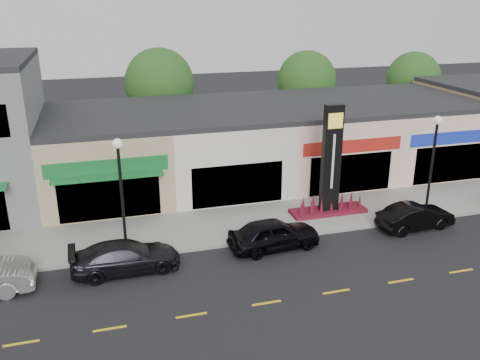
# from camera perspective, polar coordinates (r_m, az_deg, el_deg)

# --- Properties ---
(ground) EXTENTS (120.00, 120.00, 0.00)m
(ground) POSITION_cam_1_polar(r_m,az_deg,el_deg) (23.90, 7.57, -8.62)
(ground) COLOR black
(ground) RESTS_ON ground
(sidewalk) EXTENTS (52.00, 4.30, 0.15)m
(sidewalk) POSITION_cam_1_polar(r_m,az_deg,el_deg) (27.47, 4.01, -4.36)
(sidewalk) COLOR gray
(sidewalk) RESTS_ON ground
(curb) EXTENTS (52.00, 0.20, 0.15)m
(curb) POSITION_cam_1_polar(r_m,az_deg,el_deg) (25.58, 5.72, -6.34)
(curb) COLOR gray
(curb) RESTS_ON ground
(shop_beige) EXTENTS (7.00, 10.85, 4.80)m
(shop_beige) POSITION_cam_1_polar(r_m,az_deg,el_deg) (31.90, -14.93, 2.93)
(shop_beige) COLOR tan
(shop_beige) RESTS_ON ground
(shop_cream) EXTENTS (7.00, 10.01, 4.80)m
(shop_cream) POSITION_cam_1_polar(r_m,az_deg,el_deg) (32.71, -2.60, 4.01)
(shop_cream) COLOR beige
(shop_cream) RESTS_ON ground
(shop_pink_w) EXTENTS (7.00, 10.01, 4.80)m
(shop_pink_w) POSITION_cam_1_polar(r_m,az_deg,el_deg) (34.92, 8.68, 4.83)
(shop_pink_w) COLOR beige
(shop_pink_w) RESTS_ON ground
(shop_pink_e) EXTENTS (7.00, 10.01, 4.80)m
(shop_pink_e) POSITION_cam_1_polar(r_m,az_deg,el_deg) (38.30, 18.32, 5.38)
(shop_pink_e) COLOR beige
(shop_pink_e) RESTS_ON ground
(tree_rear_west) EXTENTS (5.20, 5.20, 7.83)m
(tree_rear_west) POSITION_cam_1_polar(r_m,az_deg,el_deg) (39.42, -9.04, 10.72)
(tree_rear_west) COLOR #382619
(tree_rear_west) RESTS_ON ground
(tree_rear_mid) EXTENTS (4.80, 4.80, 7.29)m
(tree_rear_mid) POSITION_cam_1_polar(r_m,az_deg,el_deg) (42.60, 7.50, 11.01)
(tree_rear_mid) COLOR #382619
(tree_rear_mid) RESTS_ON ground
(tree_rear_east) EXTENTS (4.60, 4.60, 6.94)m
(tree_rear_east) POSITION_cam_1_polar(r_m,az_deg,el_deg) (47.45, 18.86, 10.72)
(tree_rear_east) COLOR #382619
(tree_rear_east) RESTS_ON ground
(lamp_west_near) EXTENTS (0.44, 0.44, 5.47)m
(lamp_west_near) POSITION_cam_1_polar(r_m,az_deg,el_deg) (23.05, -13.22, -0.60)
(lamp_west_near) COLOR black
(lamp_west_near) RESTS_ON sidewalk
(lamp_east_near) EXTENTS (0.44, 0.44, 5.47)m
(lamp_east_near) POSITION_cam_1_polar(r_m,az_deg,el_deg) (28.45, 20.85, 2.52)
(lamp_east_near) COLOR black
(lamp_east_near) RESTS_ON sidewalk
(pylon_sign) EXTENTS (4.20, 1.30, 6.00)m
(pylon_sign) POSITION_cam_1_polar(r_m,az_deg,el_deg) (27.64, 10.09, 0.44)
(pylon_sign) COLOR maroon
(pylon_sign) RESTS_ON sidewalk
(car_dark_sedan) EXTENTS (2.08, 4.76, 1.36)m
(car_dark_sedan) POSITION_cam_1_polar(r_m,az_deg,el_deg) (22.86, -12.72, -8.42)
(car_dark_sedan) COLOR black
(car_dark_sedan) RESTS_ON ground
(car_black_sedan) EXTENTS (2.13, 4.52, 1.49)m
(car_black_sedan) POSITION_cam_1_polar(r_m,az_deg,el_deg) (24.23, 3.84, -6.07)
(car_black_sedan) COLOR black
(car_black_sedan) RESTS_ON ground
(car_black_conv) EXTENTS (1.77, 4.17, 1.34)m
(car_black_conv) POSITION_cam_1_polar(r_m,az_deg,el_deg) (27.72, 19.10, -3.90)
(car_black_conv) COLOR black
(car_black_conv) RESTS_ON ground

